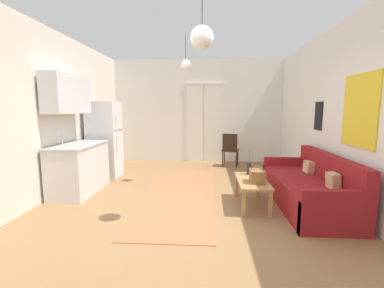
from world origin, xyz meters
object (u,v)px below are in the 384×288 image
(pendant_lamp_far, at_px, (186,65))
(bamboo_vase, at_px, (249,168))
(couch, at_px, (310,189))
(coffee_table, at_px, (252,183))
(handbag, at_px, (257,176))
(pendant_lamp_near, at_px, (202,37))
(accent_chair, at_px, (230,148))
(refrigerator, at_px, (105,140))

(pendant_lamp_far, bearing_deg, bamboo_vase, -33.71)
(couch, xyz_separation_m, coffee_table, (-0.93, -0.09, 0.10))
(couch, xyz_separation_m, pendant_lamp_far, (-2.07, 1.02, 2.10))
(handbag, xyz_separation_m, pendant_lamp_near, (-0.83, -0.67, 1.85))
(handbag, relative_size, accent_chair, 0.34)
(coffee_table, relative_size, bamboo_vase, 2.29)
(pendant_lamp_near, bearing_deg, handbag, 38.97)
(couch, distance_m, coffee_table, 0.94)
(accent_chair, height_order, pendant_lamp_far, pendant_lamp_far)
(pendant_lamp_near, bearing_deg, bamboo_vase, 55.96)
(coffee_table, height_order, refrigerator, refrigerator)
(bamboo_vase, bearing_deg, accent_chair, 92.81)
(handbag, relative_size, refrigerator, 0.18)
(couch, distance_m, pendant_lamp_far, 3.12)
(couch, xyz_separation_m, pendant_lamp_near, (-1.71, -0.89, 2.10))
(pendant_lamp_near, bearing_deg, pendant_lamp_far, 100.75)
(couch, xyz_separation_m, bamboo_vase, (-0.93, 0.26, 0.27))
(handbag, distance_m, pendant_lamp_near, 2.13)
(coffee_table, relative_size, pendant_lamp_far, 1.55)
(couch, bearing_deg, bamboo_vase, 164.65)
(bamboo_vase, xyz_separation_m, accent_chair, (-0.12, 2.44, -0.04))
(bamboo_vase, distance_m, handbag, 0.48)
(coffee_table, bearing_deg, handbag, -69.94)
(refrigerator, bearing_deg, coffee_table, -28.13)
(handbag, height_order, pendant_lamp_near, pendant_lamp_near)
(handbag, height_order, pendant_lamp_far, pendant_lamp_far)
(coffee_table, bearing_deg, pendant_lamp_near, -134.03)
(pendant_lamp_near, bearing_deg, coffee_table, 45.97)
(couch, bearing_deg, pendant_lamp_near, -152.44)
(accent_chair, xyz_separation_m, pendant_lamp_near, (-0.66, -3.59, 1.88))
(refrigerator, distance_m, accent_chair, 3.13)
(couch, distance_m, accent_chair, 2.91)
(bamboo_vase, height_order, pendant_lamp_near, pendant_lamp_near)
(couch, height_order, handbag, couch)
(coffee_table, xyz_separation_m, accent_chair, (-0.12, 2.78, 0.13))
(handbag, relative_size, pendant_lamp_far, 0.47)
(couch, bearing_deg, handbag, -165.87)
(couch, relative_size, pendant_lamp_near, 3.28)
(accent_chair, bearing_deg, pendant_lamp_near, 90.68)
(couch, distance_m, refrigerator, 4.26)
(coffee_table, bearing_deg, refrigerator, 151.87)
(bamboo_vase, xyz_separation_m, pendant_lamp_near, (-0.78, -1.15, 1.84))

